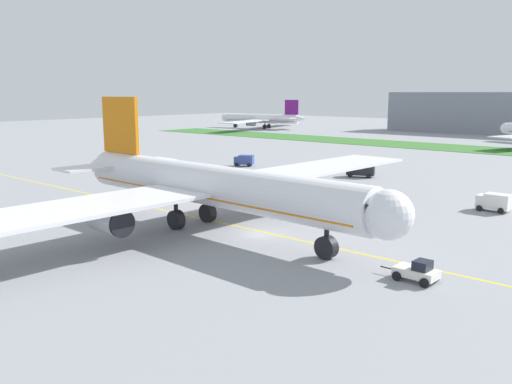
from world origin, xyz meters
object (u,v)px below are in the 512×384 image
Objects in this scene: service_truck_baggage_loader at (494,201)px; service_truck_catering_van at (361,169)px; airliner_foreground at (206,185)px; pushback_tug at (417,271)px; parked_airliner_far_left at (263,119)px; service_truck_fuel_bowser at (244,160)px.

service_truck_catering_van is (-32.50, 16.41, 0.13)m from service_truck_baggage_loader.
airliner_foreground is at bearing -124.48° from service_truck_baggage_loader.
pushback_tug is 0.08× the size of parked_airliner_far_left.
airliner_foreground reaches higher than service_truck_catering_van.
airliner_foreground reaches higher than service_truck_fuel_bowser.
service_truck_fuel_bowser is at bearing -173.58° from service_truck_catering_van.
pushback_tug is (29.67, -0.76, -4.83)m from airliner_foreground.
airliner_foreground is 62.40m from service_truck_fuel_bowser.
service_truck_catering_van is (-37.38, 53.28, 0.66)m from pushback_tug.
pushback_tug is at bearing -1.47° from airliner_foreground.
airliner_foreground is 19.51× the size of service_truck_baggage_loader.
service_truck_baggage_loader is 36.41m from service_truck_catering_van.
parked_airliner_far_left is at bearing 140.79° from service_truck_baggage_loader.
airliner_foreground is at bearing -81.65° from service_truck_catering_van.
pushback_tug is 1.14× the size of service_truck_fuel_bowser.
service_truck_catering_van is (30.59, 3.44, 0.15)m from service_truck_fuel_bowser.
parked_airliner_far_left is at bearing 128.50° from airliner_foreground.
service_truck_fuel_bowser is (-38.30, 49.07, -4.33)m from airliner_foreground.
service_truck_baggage_loader reaches higher than pushback_tug.
service_truck_catering_van is at bearing 98.35° from airliner_foreground.
service_truck_fuel_bowser is at bearing -51.27° from parked_airliner_far_left.
service_truck_baggage_loader is at bearing 97.54° from pushback_tug.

